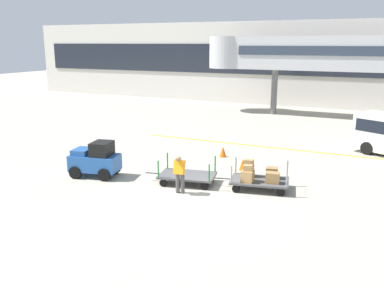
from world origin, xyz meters
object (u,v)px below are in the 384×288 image
Objects in this scene: baggage_cart_lead at (187,176)px; baggage_cart_middle at (259,177)px; safety_cone_near at (223,152)px; safety_cone_far at (243,164)px; baggage_handler at (179,172)px; baggage_tug at (95,160)px.

baggage_cart_middle is (2.92, 0.58, 0.18)m from baggage_cart_lead.
safety_cone_far is at bearing -46.81° from safety_cone_near.
safety_cone_near and safety_cone_far have the same top height.
safety_cone_near is at bearing 93.78° from baggage_handler.
baggage_handler is 4.24m from safety_cone_far.
baggage_tug is 1.46× the size of baggage_handler.
safety_cone_far is at bearing 61.52° from baggage_cart_lead.
baggage_cart_lead is 2.98m from baggage_cart_middle.
safety_cone_far is (1.65, -1.76, 0.00)m from safety_cone_near.
baggage_cart_middle is 2.64m from safety_cone_far.
baggage_tug is 6.68m from safety_cone_far.
baggage_handler is (4.32, -0.38, 0.11)m from baggage_tug.
baggage_tug is at bearing -126.22° from safety_cone_near.
baggage_cart_middle is at bearing 11.27° from baggage_tug.
baggage_cart_middle is 5.03m from safety_cone_near.
baggage_handler is at bearing -5.03° from baggage_tug.
baggage_cart_lead is at bearing 101.70° from baggage_handler.
baggage_handler reaches higher than safety_cone_far.
baggage_cart_lead is 3.19m from safety_cone_far.
baggage_cart_middle is at bearing -57.85° from safety_cone_far.
baggage_cart_middle reaches higher than safety_cone_near.
baggage_cart_lead is 1.97× the size of baggage_handler.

